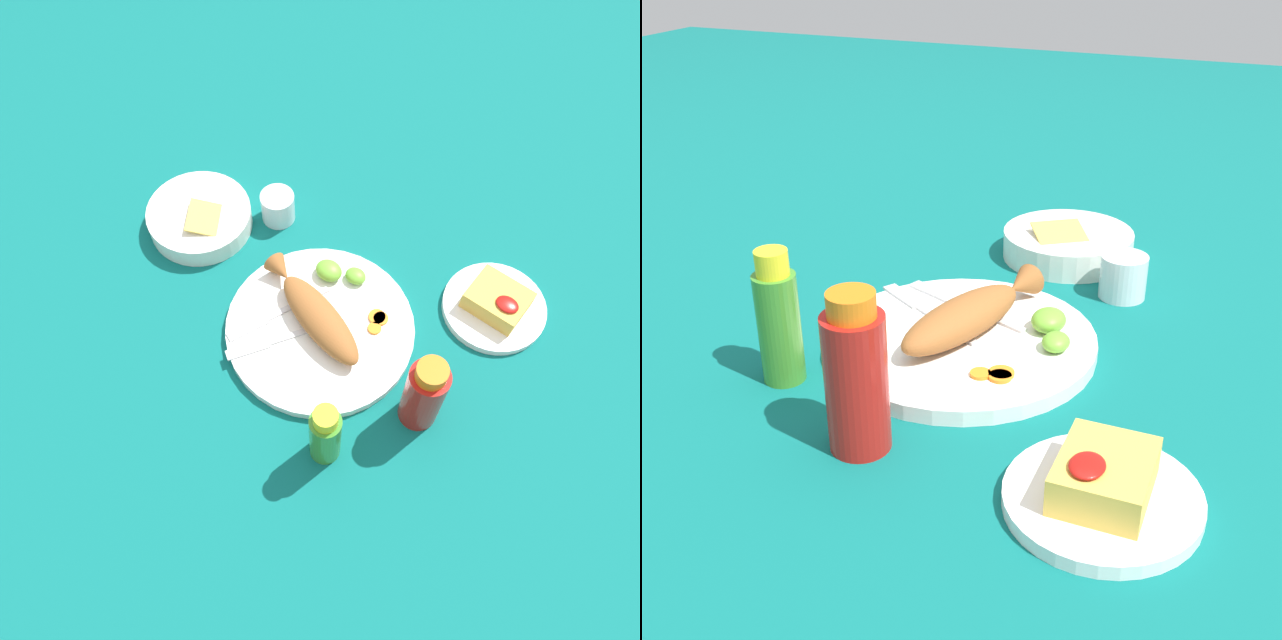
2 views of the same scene
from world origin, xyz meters
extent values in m
plane|color=#0C605B|center=(0.00, 0.00, 0.00)|extent=(4.00, 4.00, 0.00)
cylinder|color=white|center=(0.00, 0.00, 0.01)|extent=(0.31, 0.31, 0.02)
ellipsoid|color=#935628|center=(0.00, 0.00, 0.04)|extent=(0.20, 0.11, 0.04)
cone|color=#935628|center=(-0.11, 0.03, 0.04)|extent=(0.05, 0.05, 0.04)
cube|color=silver|center=(-0.01, -0.03, 0.02)|extent=(0.07, 0.10, 0.00)
cube|color=silver|center=(-0.06, -0.10, 0.02)|extent=(0.05, 0.07, 0.00)
cube|color=silver|center=(-0.05, 0.01, 0.02)|extent=(0.05, 0.11, 0.00)
cube|color=silver|center=(-0.09, -0.08, 0.02)|extent=(0.04, 0.07, 0.00)
cylinder|color=orange|center=(0.07, 0.05, 0.02)|extent=(0.02, 0.02, 0.00)
cylinder|color=orange|center=(0.07, 0.07, 0.02)|extent=(0.02, 0.02, 0.00)
cylinder|color=orange|center=(0.06, 0.07, 0.02)|extent=(0.03, 0.03, 0.00)
ellipsoid|color=#6BB233|center=(-0.01, 0.11, 0.03)|extent=(0.04, 0.03, 0.02)
ellipsoid|color=#6BB233|center=(-0.05, 0.09, 0.03)|extent=(0.05, 0.04, 0.03)
cylinder|color=#B21914|center=(0.20, -0.02, 0.07)|extent=(0.06, 0.06, 0.14)
cylinder|color=orange|center=(0.20, -0.02, 0.15)|extent=(0.04, 0.04, 0.02)
cylinder|color=#3D8428|center=(0.13, -0.15, 0.06)|extent=(0.05, 0.05, 0.12)
cylinder|color=yellow|center=(0.13, -0.15, 0.14)|extent=(0.03, 0.03, 0.03)
cylinder|color=silver|center=(-0.21, 0.14, 0.03)|extent=(0.06, 0.06, 0.06)
cylinder|color=white|center=(-0.21, 0.14, 0.01)|extent=(0.05, 0.05, 0.03)
cylinder|color=white|center=(0.20, 0.21, 0.01)|extent=(0.17, 0.17, 0.01)
cube|color=gold|center=(0.20, 0.21, 0.03)|extent=(0.09, 0.08, 0.04)
ellipsoid|color=#AD140F|center=(0.22, 0.20, 0.05)|extent=(0.04, 0.03, 0.01)
cylinder|color=white|center=(-0.30, 0.04, 0.02)|extent=(0.18, 0.18, 0.04)
cylinder|color=olive|center=(-0.30, 0.04, 0.03)|extent=(0.16, 0.16, 0.01)
cube|color=gold|center=(-0.27, 0.04, 0.04)|extent=(0.11, 0.10, 0.02)
camera|label=1|loc=(0.30, -0.38, 0.91)|focal=35.00mm
camera|label=2|loc=(0.74, 0.30, 0.46)|focal=45.00mm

